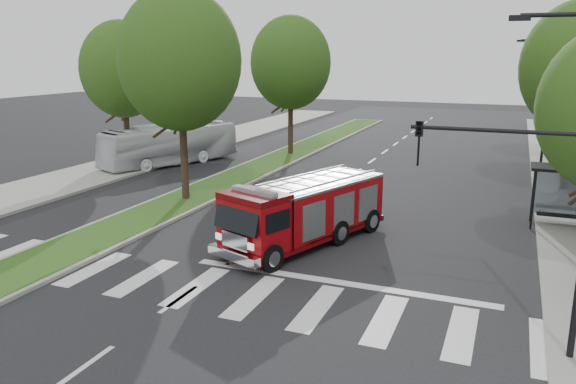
% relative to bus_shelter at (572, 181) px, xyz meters
% --- Properties ---
extents(ground, '(140.00, 140.00, 0.00)m').
position_rel_bus_shelter_xyz_m(ground, '(-11.20, -8.15, -2.04)').
color(ground, black).
rests_on(ground, ground).
extents(sidewalk_left, '(5.00, 80.00, 0.15)m').
position_rel_bus_shelter_xyz_m(sidewalk_left, '(-25.70, 1.85, -1.96)').
color(sidewalk_left, gray).
rests_on(sidewalk_left, ground).
extents(median, '(3.00, 50.00, 0.15)m').
position_rel_bus_shelter_xyz_m(median, '(-17.20, 9.85, -1.96)').
color(median, gray).
rests_on(median, ground).
extents(bus_shelter, '(3.20, 1.60, 2.61)m').
position_rel_bus_shelter_xyz_m(bus_shelter, '(0.00, 0.00, 0.00)').
color(bus_shelter, black).
rests_on(bus_shelter, ground).
extents(tree_right_far, '(5.00, 5.00, 8.73)m').
position_rel_bus_shelter_xyz_m(tree_right_far, '(0.30, 15.85, 3.80)').
color(tree_right_far, black).
rests_on(tree_right_far, ground).
extents(tree_median_near, '(5.80, 5.80, 10.16)m').
position_rel_bus_shelter_xyz_m(tree_median_near, '(-17.20, -2.15, 4.77)').
color(tree_median_near, black).
rests_on(tree_median_near, ground).
extents(tree_median_far, '(5.60, 5.60, 9.72)m').
position_rel_bus_shelter_xyz_m(tree_median_far, '(-17.20, 11.85, 4.45)').
color(tree_median_far, black).
rests_on(tree_median_far, ground).
extents(tree_left_mid, '(5.20, 5.20, 9.16)m').
position_rel_bus_shelter_xyz_m(tree_left_mid, '(-25.20, 3.85, 4.12)').
color(tree_left_mid, black).
rests_on(tree_left_mid, ground).
extents(streetlight_right_near, '(4.08, 0.22, 8.00)m').
position_rel_bus_shelter_xyz_m(streetlight_right_near, '(-1.59, -11.65, 2.63)').
color(streetlight_right_near, black).
rests_on(streetlight_right_near, ground).
extents(streetlight_right_far, '(2.11, 0.20, 8.00)m').
position_rel_bus_shelter_xyz_m(streetlight_right_far, '(-0.85, 11.85, 2.44)').
color(streetlight_right_far, black).
rests_on(streetlight_right_far, ground).
extents(fire_engine, '(4.76, 7.92, 2.64)m').
position_rel_bus_shelter_xyz_m(fire_engine, '(-9.46, -6.00, -0.77)').
color(fire_engine, '#550407').
rests_on(fire_engine, ground).
extents(city_bus, '(5.69, 9.68, 2.66)m').
position_rel_bus_shelter_xyz_m(city_bus, '(-23.20, 5.64, -0.71)').
color(city_bus, silver).
rests_on(city_bus, ground).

